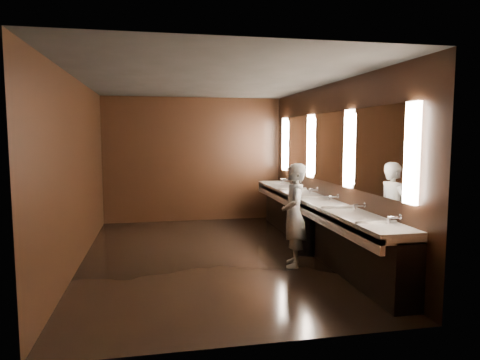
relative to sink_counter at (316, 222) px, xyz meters
name	(u,v)px	position (x,y,z in m)	size (l,w,h in m)	color
floor	(211,256)	(-1.79, 0.00, -0.50)	(6.00, 6.00, 0.00)	black
ceiling	(210,80)	(-1.79, 0.00, 2.30)	(4.00, 6.00, 0.02)	#2D2D2B
wall_back	(194,160)	(-1.79, 3.00, 0.90)	(4.00, 0.02, 2.80)	black
wall_front	(252,197)	(-1.79, -3.00, 0.90)	(4.00, 0.02, 2.80)	black
wall_left	(77,172)	(-3.79, 0.00, 0.90)	(0.02, 6.00, 2.80)	black
wall_right	(329,168)	(0.21, 0.00, 0.90)	(0.02, 6.00, 2.80)	black
sink_counter	(316,222)	(0.00, 0.00, 0.00)	(0.55, 5.40, 1.01)	black
mirror_band	(328,147)	(0.19, 0.00, 1.25)	(0.06, 5.03, 1.15)	#FCE0C7
person	(294,215)	(-0.64, -0.73, 0.27)	(0.56, 0.37, 1.54)	#7B97B8
trash_bin	(307,236)	(-0.22, -0.16, -0.19)	(0.39, 0.39, 0.61)	black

